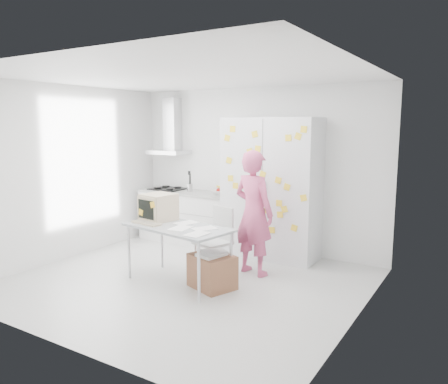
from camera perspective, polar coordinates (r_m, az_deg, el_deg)
The scene contains 10 objects.
floor at distance 6.00m, azimuth -5.04°, elevation -11.73°, with size 4.50×4.00×0.02m, color silver.
walls at distance 6.26m, azimuth -1.28°, elevation 1.99°, with size 4.52×4.01×2.70m.
ceiling at distance 5.66m, azimuth -5.42°, elevation 14.94°, with size 4.50×4.00×0.02m, color white.
counter_run at distance 7.87m, azimuth -4.73°, elevation -3.14°, with size 1.84×0.63×1.28m.
range_hood at distance 8.09m, azimuth -6.90°, elevation 7.76°, with size 0.70×0.48×1.01m.
tall_cabinet at distance 6.90m, azimuth 6.18°, elevation 0.48°, with size 1.50×0.68×2.20m.
person at distance 6.10m, azimuth 3.89°, elevation -2.73°, with size 0.64×0.42×1.75m, color #D45281.
desk at distance 5.97m, azimuth -7.73°, elevation -3.09°, with size 1.53×0.93×1.15m.
chair at distance 6.16m, azimuth -0.94°, elevation -5.81°, with size 0.54×0.54×0.95m.
cardboard_box at distance 5.71m, azimuth -1.56°, elevation -10.24°, with size 0.66×0.60×0.48m.
Camera 1 is at (3.37, -4.50, 2.08)m, focal length 35.00 mm.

